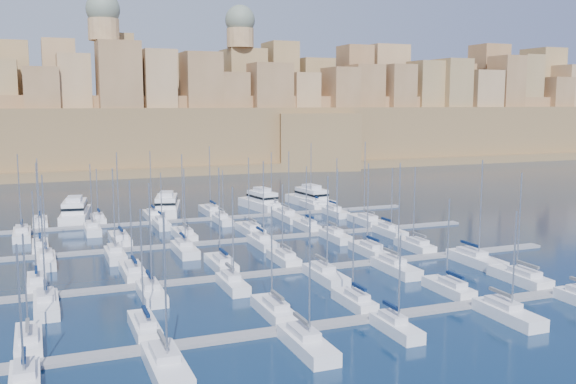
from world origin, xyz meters
name	(u,v)px	position (x,y,z in m)	size (l,w,h in m)	color
ground	(275,252)	(0.00, 0.00, 0.00)	(600.00, 600.00, 0.00)	black
pontoon_near	(381,317)	(0.00, -34.00, 0.20)	(84.00, 2.00, 0.40)	slate
pontoon_mid_near	(304,269)	(0.00, -12.00, 0.20)	(84.00, 2.00, 0.40)	slate
pontoon_mid_far	(255,239)	(0.00, 10.00, 0.20)	(84.00, 2.00, 0.40)	slate
pontoon_far	(221,218)	(0.00, 32.00, 0.20)	(84.00, 2.00, 0.40)	slate
sailboat_0	(29,341)	(-36.44, -28.91, 0.72)	(2.52, 8.39, 11.61)	white
sailboat_1	(145,326)	(-25.24, -29.00, 0.73)	(2.47, 8.22, 13.35)	white
sailboat_2	(274,310)	(-10.86, -28.77, 0.73)	(2.60, 8.68, 12.71)	white
sailboat_3	(355,301)	(-0.87, -29.20, 0.71)	(2.34, 7.81, 11.01)	white
sailboat_4	(449,288)	(12.57, -28.93, 0.72)	(2.51, 8.36, 12.29)	white
sailboat_5	(520,277)	(24.31, -28.25, 0.76)	(2.92, 9.74, 14.95)	white
sailboat_6	(25,383)	(-36.68, -38.99, 0.73)	(2.46, 8.19, 12.92)	white
sailboat_7	(166,366)	(-25.08, -39.90, 0.76)	(3.02, 10.05, 14.94)	white
sailboat_8	(307,343)	(-11.42, -39.60, 0.75)	(2.83, 9.44, 14.12)	white
sailboat_9	(396,327)	(-0.97, -38.69, 0.70)	(2.27, 7.58, 10.80)	white
sailboat_10	(508,313)	(12.75, -39.53, 0.73)	(2.79, 9.29, 12.60)	white
sailboat_12	(37,282)	(-35.58, -7.19, 0.73)	(2.35, 7.82, 12.92)	white
sailboat_13	(133,272)	(-23.24, -6.47, 0.74)	(2.79, 9.28, 13.61)	white
sailboat_14	(221,263)	(-10.72, -6.48, 0.75)	(2.78, 9.27, 14.88)	white
sailboat_15	(284,258)	(-1.15, -6.87, 0.72)	(2.54, 8.47, 12.10)	white
sailboat_16	(369,250)	(13.39, -6.58, 0.75)	(2.72, 9.06, 14.67)	white
sailboat_17	(415,245)	(21.84, -6.70, 0.74)	(2.65, 8.83, 13.87)	white
sailboat_18	(46,304)	(-34.63, -17.44, 0.74)	(2.73, 9.10, 13.77)	white
sailboat_19	(151,293)	(-22.57, -17.28, 0.75)	(2.64, 8.78, 14.60)	white
sailboat_20	(232,283)	(-12.16, -16.97, 0.73)	(2.44, 8.15, 13.60)	white
sailboat_21	(325,275)	(0.65, -17.68, 0.75)	(2.88, 9.59, 14.55)	white
sailboat_22	(395,267)	(11.57, -17.71, 0.76)	(2.90, 9.65, 15.91)	white
sailboat_23	(476,259)	(24.95, -18.18, 0.77)	(3.18, 10.62, 15.89)	white
sailboat_24	(40,246)	(-34.96, 15.00, 0.75)	(2.46, 8.21, 14.57)	white
sailboat_25	(120,239)	(-22.27, 15.81, 0.76)	(2.96, 9.87, 15.78)	white
sailboat_26	(184,235)	(-11.26, 15.64, 0.76)	(2.86, 9.52, 15.20)	white
sailboat_27	(250,229)	(1.00, 15.78, 0.75)	(2.94, 9.80, 14.21)	white
sailboat_28	(307,226)	(12.05, 15.01, 0.72)	(2.47, 8.23, 12.27)	white
sailboat_29	(365,220)	(24.94, 15.90, 0.77)	(3.01, 10.04, 16.52)	white
sailboat_30	(46,260)	(-34.22, 4.78, 0.74)	(2.60, 8.65, 13.77)	white
sailboat_31	(115,255)	(-24.34, 4.76, 0.74)	(2.61, 8.71, 14.39)	white
sailboat_32	(185,249)	(-13.64, 4.40, 0.75)	(2.83, 9.43, 13.91)	white
sailboat_33	(263,242)	(-0.47, 4.68, 0.75)	(2.66, 8.87, 14.65)	white
sailboat_34	(336,236)	(13.02, 4.73, 0.73)	(2.63, 8.76, 12.88)	white
sailboat_35	(390,231)	(23.87, 4.82, 0.73)	(2.57, 8.58, 12.61)	white
sailboat_36	(40,222)	(-34.76, 37.42, 0.74)	(2.72, 9.06, 13.43)	white
sailboat_37	(98,219)	(-23.89, 36.94, 0.71)	(2.43, 8.10, 11.08)	white
sailboat_38	(152,215)	(-13.15, 37.35, 0.74)	(2.68, 8.93, 14.23)	white
sailboat_39	(211,211)	(-0.45, 38.08, 0.76)	(3.12, 10.40, 14.86)	white
sailboat_40	(272,208)	(13.29, 37.47, 0.74)	(2.75, 9.16, 13.25)	white
sailboat_41	(312,205)	(23.03, 37.88, 0.76)	(3.00, 9.99, 15.07)	white
sailboat_42	(22,234)	(-37.86, 26.25, 0.76)	(2.92, 9.75, 15.29)	white
sailboat_43	(92,229)	(-25.90, 26.73, 0.73)	(2.63, 8.75, 13.11)	white
sailboat_44	(161,224)	(-13.11, 27.23, 0.71)	(2.32, 7.75, 10.96)	white
sailboat_45	(222,220)	(-1.03, 27.17, 0.71)	(2.36, 7.86, 10.95)	white
sailboat_46	(288,216)	(12.42, 26.00, 0.76)	(3.07, 10.25, 14.33)	white
sailboat_47	(335,212)	(23.58, 26.80, 0.73)	(2.59, 8.62, 12.60)	white
motor_yacht_a	(75,212)	(-28.00, 41.49, 1.73)	(7.40, 17.19, 5.25)	white
motor_yacht_b	(167,206)	(-9.33, 41.44, 1.73)	(8.92, 17.23, 5.25)	white
motor_yacht_c	(261,202)	(11.77, 40.50, 1.73)	(6.48, 15.05, 5.25)	white
motor_yacht_d	(310,198)	(24.03, 41.03, 1.73)	(6.58, 16.13, 5.25)	white
fortified_city	(132,126)	(-0.19, 155.26, 14.74)	(460.00, 108.95, 59.52)	brown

